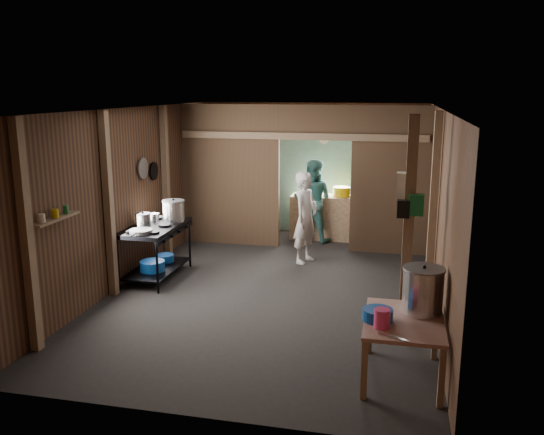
% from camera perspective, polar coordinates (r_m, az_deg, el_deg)
% --- Properties ---
extents(floor, '(4.50, 7.00, 0.00)m').
position_cam_1_polar(floor, '(8.49, 0.30, -6.96)').
color(floor, '#272424').
rests_on(floor, ground).
extents(ceiling, '(4.50, 7.00, 0.00)m').
position_cam_1_polar(ceiling, '(8.00, 0.32, 10.85)').
color(ceiling, '#2D2B29').
rests_on(ceiling, ground).
extents(wall_back, '(4.50, 0.00, 2.60)m').
position_cam_1_polar(wall_back, '(11.54, 4.01, 4.96)').
color(wall_back, '#55331D').
rests_on(wall_back, ground).
extents(wall_front, '(4.50, 0.00, 2.60)m').
position_cam_1_polar(wall_front, '(4.89, -8.47, -6.12)').
color(wall_front, '#55331D').
rests_on(wall_front, ground).
extents(wall_left, '(0.00, 7.00, 2.60)m').
position_cam_1_polar(wall_left, '(8.89, -14.03, 2.24)').
color(wall_left, '#55331D').
rests_on(wall_left, ground).
extents(wall_right, '(0.00, 7.00, 2.60)m').
position_cam_1_polar(wall_right, '(7.99, 16.29, 0.93)').
color(wall_right, '#55331D').
rests_on(wall_right, ground).
extents(partition_left, '(1.85, 0.10, 2.60)m').
position_cam_1_polar(partition_left, '(10.57, -4.20, 4.23)').
color(partition_left, '#513920').
rests_on(partition_left, floor).
extents(partition_right, '(1.35, 0.10, 2.60)m').
position_cam_1_polar(partition_right, '(10.13, 11.74, 3.62)').
color(partition_right, '#513920').
rests_on(partition_right, floor).
extents(partition_header, '(1.30, 0.10, 0.60)m').
position_cam_1_polar(partition_header, '(10.13, 4.39, 9.54)').
color(partition_header, '#513920').
rests_on(partition_header, wall_back).
extents(turquoise_panel, '(4.40, 0.06, 2.50)m').
position_cam_1_polar(turquoise_panel, '(11.49, 3.96, 4.67)').
color(turquoise_panel, '#7FACA5').
rests_on(turquoise_panel, wall_back).
extents(back_counter, '(1.20, 0.50, 0.85)m').
position_cam_1_polar(back_counter, '(11.12, 5.04, 0.06)').
color(back_counter, '#9F8360').
rests_on(back_counter, floor).
extents(wall_clock, '(0.20, 0.03, 0.20)m').
position_cam_1_polar(wall_clock, '(11.34, 5.24, 7.85)').
color(wall_clock, silver).
rests_on(wall_clock, wall_back).
extents(post_left_a, '(0.10, 0.12, 2.60)m').
position_cam_1_polar(post_left_a, '(6.68, -23.37, -1.89)').
color(post_left_a, '#9F8360').
rests_on(post_left_a, floor).
extents(post_left_b, '(0.10, 0.12, 2.60)m').
position_cam_1_polar(post_left_b, '(8.16, -16.06, 1.19)').
color(post_left_b, '#9F8360').
rests_on(post_left_b, floor).
extents(post_left_c, '(0.10, 0.12, 2.60)m').
position_cam_1_polar(post_left_c, '(9.93, -10.60, 3.49)').
color(post_left_c, '#9F8360').
rests_on(post_left_c, floor).
extents(post_right, '(0.10, 0.12, 2.60)m').
position_cam_1_polar(post_right, '(7.79, 15.86, 0.66)').
color(post_right, '#9F8360').
rests_on(post_right, floor).
extents(post_free, '(0.12, 0.12, 2.60)m').
position_cam_1_polar(post_free, '(6.70, 13.53, -1.14)').
color(post_free, '#9F8360').
rests_on(post_free, floor).
extents(cross_beam, '(4.40, 0.12, 0.12)m').
position_cam_1_polar(cross_beam, '(10.14, 2.91, 8.15)').
color(cross_beam, '#9F8360').
rests_on(cross_beam, wall_left).
extents(pan_lid_big, '(0.03, 0.34, 0.34)m').
position_cam_1_polar(pan_lid_big, '(9.17, -12.81, 4.84)').
color(pan_lid_big, gray).
rests_on(pan_lid_big, wall_left).
extents(pan_lid_small, '(0.03, 0.30, 0.30)m').
position_cam_1_polar(pan_lid_small, '(9.55, -11.76, 4.58)').
color(pan_lid_small, black).
rests_on(pan_lid_small, wall_left).
extents(wall_shelf, '(0.14, 0.80, 0.03)m').
position_cam_1_polar(wall_shelf, '(7.04, -20.90, -0.13)').
color(wall_shelf, '#9F8360').
rests_on(wall_shelf, wall_left).
extents(jar_white, '(0.07, 0.07, 0.10)m').
position_cam_1_polar(jar_white, '(6.82, -22.08, -0.06)').
color(jar_white, silver).
rests_on(jar_white, wall_shelf).
extents(jar_yellow, '(0.08, 0.08, 0.10)m').
position_cam_1_polar(jar_yellow, '(7.03, -20.94, 0.38)').
color(jar_yellow, '#C19E09').
rests_on(jar_yellow, wall_shelf).
extents(jar_green, '(0.06, 0.06, 0.10)m').
position_cam_1_polar(jar_green, '(7.21, -19.99, 0.75)').
color(jar_green, '#177236').
rests_on(jar_green, wall_shelf).
extents(bag_white, '(0.22, 0.15, 0.32)m').
position_cam_1_polar(bag_white, '(6.68, 13.30, 3.04)').
color(bag_white, silver).
rests_on(bag_white, post_free).
extents(bag_green, '(0.16, 0.12, 0.24)m').
position_cam_1_polar(bag_green, '(6.58, 14.28, 1.24)').
color(bag_green, '#177236').
rests_on(bag_green, post_free).
extents(bag_black, '(0.14, 0.10, 0.20)m').
position_cam_1_polar(bag_black, '(6.57, 13.04, 0.84)').
color(bag_black, black).
rests_on(bag_black, post_free).
extents(gas_range, '(0.73, 1.41, 0.83)m').
position_cam_1_polar(gas_range, '(8.94, -11.56, -3.39)').
color(gas_range, black).
rests_on(gas_range, floor).
extents(prep_table, '(0.78, 1.07, 0.63)m').
position_cam_1_polar(prep_table, '(6.02, 12.95, -12.69)').
color(prep_table, '#A0796B').
rests_on(prep_table, floor).
extents(stove_pot_large, '(0.42, 0.42, 0.35)m').
position_cam_1_polar(stove_pot_large, '(9.05, -9.84, 0.62)').
color(stove_pot_large, silver).
rests_on(stove_pot_large, gas_range).
extents(stove_pot_med, '(0.32, 0.32, 0.21)m').
position_cam_1_polar(stove_pot_med, '(8.86, -12.81, -0.25)').
color(stove_pot_med, silver).
rests_on(stove_pot_med, gas_range).
extents(stove_saucepan, '(0.18, 0.18, 0.11)m').
position_cam_1_polar(stove_saucepan, '(9.21, -11.77, 0.08)').
color(stove_saucepan, silver).
rests_on(stove_saucepan, gas_range).
extents(frying_pan, '(0.34, 0.56, 0.08)m').
position_cam_1_polar(frying_pan, '(8.41, -13.00, -1.36)').
color(frying_pan, gray).
rests_on(frying_pan, gas_range).
extents(blue_tub_front, '(0.38, 0.38, 0.15)m').
position_cam_1_polar(blue_tub_front, '(8.86, -11.91, -4.76)').
color(blue_tub_front, '#0F4494').
rests_on(blue_tub_front, gas_range).
extents(blue_tub_back, '(0.29, 0.29, 0.12)m').
position_cam_1_polar(blue_tub_back, '(9.29, -10.69, -4.02)').
color(blue_tub_back, '#0F4494').
rests_on(blue_tub_back, gas_range).
extents(stock_pot, '(0.48, 0.48, 0.50)m').
position_cam_1_polar(stock_pot, '(6.03, 14.90, -7.16)').
color(stock_pot, silver).
rests_on(stock_pot, prep_table).
extents(wash_basin, '(0.40, 0.40, 0.11)m').
position_cam_1_polar(wash_basin, '(5.80, 10.56, -9.55)').
color(wash_basin, '#0F4494').
rests_on(wash_basin, prep_table).
extents(pink_bucket, '(0.20, 0.20, 0.19)m').
position_cam_1_polar(pink_bucket, '(5.62, 10.98, -9.91)').
color(pink_bucket, '#E13975').
rests_on(pink_bucket, prep_table).
extents(knife, '(0.29, 0.15, 0.01)m').
position_cam_1_polar(knife, '(5.47, 12.06, -11.64)').
color(knife, silver).
rests_on(knife, prep_table).
extents(yellow_tub, '(0.33, 0.33, 0.18)m').
position_cam_1_polar(yellow_tub, '(10.98, 6.99, 2.59)').
color(yellow_tub, '#C19E09').
rests_on(yellow_tub, back_counter).
extents(cook, '(0.54, 0.65, 1.54)m').
position_cam_1_polar(cook, '(9.50, 3.39, -0.00)').
color(cook, silver).
rests_on(cook, floor).
extents(worker_back, '(0.85, 0.71, 1.58)m').
position_cam_1_polar(worker_back, '(10.84, 4.07, 1.72)').
color(worker_back, '#3A7670').
rests_on(worker_back, floor).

